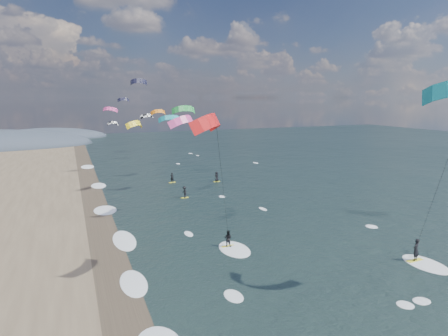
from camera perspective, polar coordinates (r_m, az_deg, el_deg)
name	(u,v)px	position (r m, az deg, el deg)	size (l,w,h in m)	color
ground	(302,293)	(28.47, 11.76, -18.13)	(260.00, 260.00, 0.00)	black
wet_sand_strip	(111,264)	(33.42, -16.83, -13.84)	(3.00, 240.00, 0.00)	#382D23
kitesurfer_near_b	(222,169)	(28.57, -0.28, -0.20)	(6.75, 9.09, 13.23)	yellow
far_kitesurfers	(193,184)	(56.72, -4.68, -2.40)	(8.92, 10.68, 1.65)	yellow
bg_kite_field	(145,111)	(74.45, -11.97, 8.53)	(13.74, 70.85, 10.71)	green
shoreline_surf	(119,242)	(37.90, -15.75, -10.80)	(2.40, 79.40, 0.11)	white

